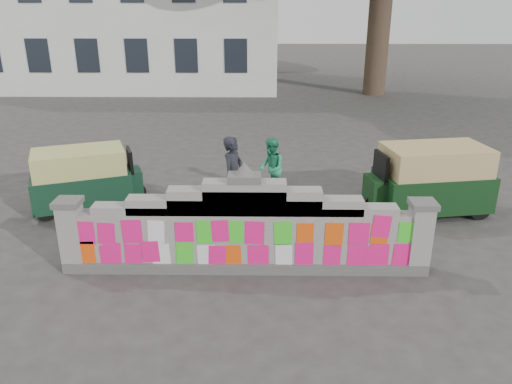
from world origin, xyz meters
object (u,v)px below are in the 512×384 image
cyclist_bike (234,203)px  cyclist_rider (234,188)px  rickshaw_right (430,179)px  pedestrian (271,168)px  rickshaw_left (84,178)px

cyclist_bike → cyclist_rider: size_ratio=1.12×
cyclist_rider → rickshaw_right: cyclist_rider is taller
cyclist_bike → cyclist_rider: bearing=115.0°
cyclist_bike → pedestrian: pedestrian is taller
rickshaw_left → pedestrian: bearing=-12.3°
pedestrian → rickshaw_right: bearing=65.8°
cyclist_bike → rickshaw_right: bearing=-55.3°
cyclist_bike → pedestrian: size_ratio=1.28×
cyclist_bike → cyclist_rider: 0.35m
pedestrian → rickshaw_right: 3.61m
rickshaw_left → rickshaw_right: size_ratio=0.90×
cyclist_bike → rickshaw_right: size_ratio=0.66×
cyclist_bike → rickshaw_right: 4.38m
cyclist_bike → pedestrian: 1.82m
pedestrian → rickshaw_left: pedestrian is taller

